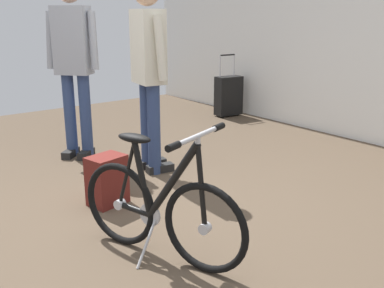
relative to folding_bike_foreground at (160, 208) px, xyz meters
The scene contains 6 objects.
ground_plane 0.52m from the folding_bike_foreground, 157.20° to the left, with size 8.04×8.04×0.00m, color brown.
folding_bike_foreground is the anchor object (origin of this frame).
visitor_near_wall 2.22m from the folding_bike_foreground, 167.71° to the left, with size 0.41×0.39×1.66m.
visitor_browsing 1.61m from the folding_bike_foreground, 148.84° to the left, with size 0.53×0.31×1.62m.
rolling_suitcase 3.75m from the folding_bike_foreground, 131.53° to the left, with size 0.22×0.38×0.83m.
backpack_on_floor 0.88m from the folding_bike_foreground, behind, with size 0.27×0.30×0.37m.
Camera 1 is at (2.33, -1.45, 1.36)m, focal length 41.92 mm.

